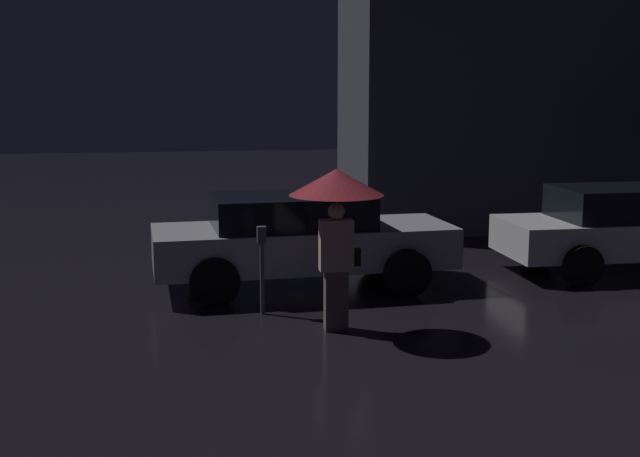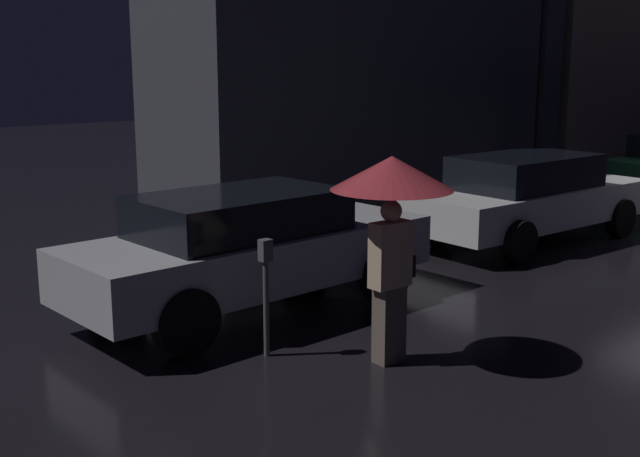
% 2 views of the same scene
% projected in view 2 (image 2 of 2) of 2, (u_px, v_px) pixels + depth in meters
% --- Properties ---
extents(parked_car_silver, '(4.65, 1.88, 1.46)m').
position_uv_depth(parked_car_silver, '(249.00, 247.00, 9.56)').
color(parked_car_silver, '#B7B7BF').
rests_on(parked_car_silver, ground).
extents(parked_car_white, '(4.62, 1.87, 1.44)m').
position_uv_depth(parked_car_white, '(529.00, 196.00, 13.26)').
color(parked_car_white, silver).
rests_on(parked_car_white, ground).
extents(pedestrian_with_umbrella, '(1.19, 1.19, 2.08)m').
position_uv_depth(pedestrian_with_umbrella, '(392.00, 194.00, 7.71)').
color(pedestrian_with_umbrella, '#66564C').
rests_on(pedestrian_with_umbrella, ground).
extents(parking_meter, '(0.12, 0.10, 1.22)m').
position_uv_depth(parking_meter, '(266.00, 284.00, 8.06)').
color(parking_meter, '#4C5154').
rests_on(parking_meter, ground).
extents(street_lamp_near, '(0.41, 0.41, 4.67)m').
position_uv_depth(street_lamp_near, '(543.00, 49.00, 17.08)').
color(street_lamp_near, black).
rests_on(street_lamp_near, ground).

